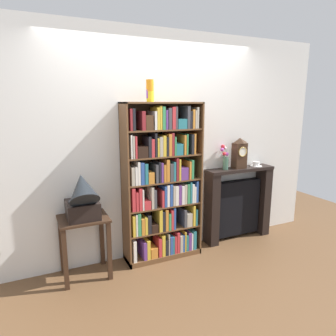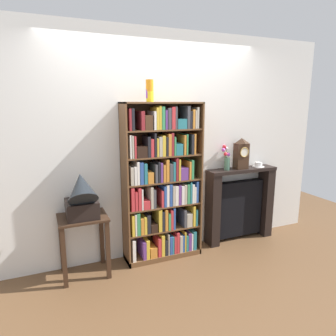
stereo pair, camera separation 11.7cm
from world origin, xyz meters
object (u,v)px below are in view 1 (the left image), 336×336
flower_vase (225,158)px  side_table_left (84,234)px  mantel_clock (239,153)px  gramophone (83,197)px  fireplace_mantel (237,204)px  bookshelf (162,187)px  cup_stack (150,91)px  teacup_with_saucer (256,164)px

flower_vase → side_table_left: bearing=-176.7°
mantel_clock → gramophone: bearing=-175.9°
gramophone → fireplace_mantel: gramophone is taller
bookshelf → gramophone: 0.92m
cup_stack → side_table_left: cup_stack is taller
gramophone → bookshelf: bearing=6.4°
bookshelf → mantel_clock: 1.15m
fireplace_mantel → teacup_with_saucer: 0.59m
teacup_with_saucer → fireplace_mantel: bearing=176.2°
side_table_left → mantel_clock: bearing=2.5°
cup_stack → gramophone: size_ratio=0.42×
mantel_clock → teacup_with_saucer: (0.29, 0.00, -0.17)m
bookshelf → mantel_clock: bearing=2.2°
gramophone → mantel_clock: size_ratio=1.40×
side_table_left → bookshelf: bearing=3.0°
mantel_clock → flower_vase: (-0.21, 0.02, -0.05)m
side_table_left → mantel_clock: size_ratio=1.66×
gramophone → fireplace_mantel: size_ratio=0.56×
side_table_left → flower_vase: flower_vase is taller
teacup_with_saucer → gramophone: bearing=-176.4°
flower_vase → bookshelf: bearing=-176.3°
gramophone → flower_vase: size_ratio=1.75×
bookshelf → flower_vase: bearing=3.7°
cup_stack → side_table_left: size_ratio=0.35×
gramophone → fireplace_mantel: 2.09m
bookshelf → fireplace_mantel: (1.13, 0.06, -0.38)m
mantel_clock → teacup_with_saucer: size_ratio=2.52×
flower_vase → teacup_with_saucer: bearing=-1.6°
fireplace_mantel → flower_vase: bearing=-179.1°
cup_stack → fireplace_mantel: 1.93m
bookshelf → fireplace_mantel: 1.19m
side_table_left → fireplace_mantel: bearing=3.1°
mantel_clock → cup_stack: bearing=-177.8°
fireplace_mantel → side_table_left: bearing=-176.9°
cup_stack → mantel_clock: size_ratio=0.58×
flower_vase → cup_stack: bearing=-176.5°
side_table_left → gramophone: (0.00, -0.05, 0.42)m
mantel_clock → fireplace_mantel: bearing=40.6°
bookshelf → fireplace_mantel: bookshelf is taller
side_table_left → flower_vase: bearing=3.3°
teacup_with_saucer → mantel_clock: bearing=-179.6°
bookshelf → cup_stack: cup_stack is taller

